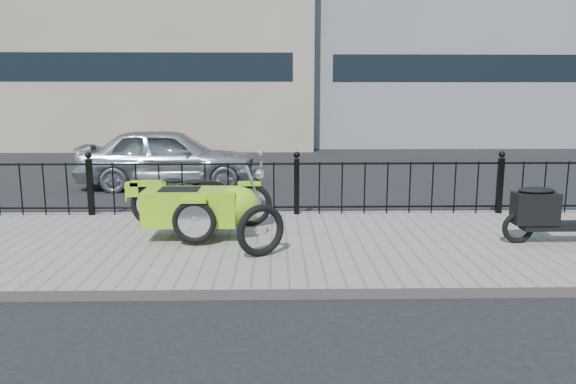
{
  "coord_description": "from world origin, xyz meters",
  "views": [
    {
      "loc": [
        -0.34,
        -8.12,
        2.23
      ],
      "look_at": [
        -0.18,
        -0.1,
        0.76
      ],
      "focal_mm": 35.0,
      "sensor_mm": 36.0,
      "label": 1
    }
  ],
  "objects_px": {
    "motorcycle_sidecar": "(205,204)",
    "scooter": "(554,212)",
    "spare_tire": "(261,230)",
    "sedan_car": "(168,157)"
  },
  "relations": [
    {
      "from": "scooter",
      "to": "spare_tire",
      "type": "height_order",
      "value": "scooter"
    },
    {
      "from": "motorcycle_sidecar",
      "to": "scooter",
      "type": "height_order",
      "value": "scooter"
    },
    {
      "from": "motorcycle_sidecar",
      "to": "scooter",
      "type": "distance_m",
      "value": 4.9
    },
    {
      "from": "spare_tire",
      "to": "sedan_car",
      "type": "bearing_deg",
      "value": 110.99
    },
    {
      "from": "motorcycle_sidecar",
      "to": "spare_tire",
      "type": "bearing_deg",
      "value": -50.37
    },
    {
      "from": "spare_tire",
      "to": "sedan_car",
      "type": "xyz_separation_m",
      "value": [
        -2.29,
        5.96,
        0.23
      ]
    },
    {
      "from": "motorcycle_sidecar",
      "to": "spare_tire",
      "type": "relative_size",
      "value": 3.35
    },
    {
      "from": "motorcycle_sidecar",
      "to": "sedan_car",
      "type": "height_order",
      "value": "sedan_car"
    },
    {
      "from": "spare_tire",
      "to": "scooter",
      "type": "bearing_deg",
      "value": 7.89
    },
    {
      "from": "motorcycle_sidecar",
      "to": "scooter",
      "type": "relative_size",
      "value": 1.38
    }
  ]
}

